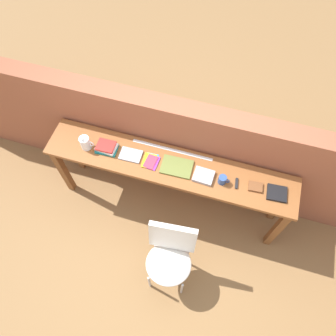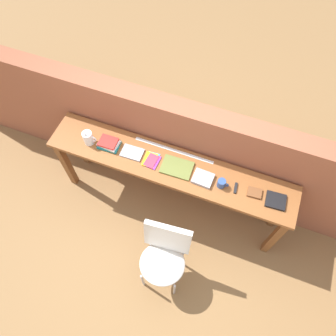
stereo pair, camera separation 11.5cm
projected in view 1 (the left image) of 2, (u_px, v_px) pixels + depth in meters
The scene contains 15 objects.
ground_plane at pixel (162, 224), 3.80m from camera, with size 40.00×40.00×0.00m, color olive.
brick_wall_back at pixel (178, 148), 3.51m from camera, with size 6.00×0.20×1.36m, color #935138.
sideboard at pixel (169, 172), 3.29m from camera, with size 2.50×0.44×0.88m.
chair_white_moulded at pixel (170, 255), 3.10m from camera, with size 0.48×0.49×0.89m.
pitcher_white at pixel (85, 143), 3.20m from camera, with size 0.14×0.10×0.18m.
book_stack_leftmost at pixel (106, 147), 3.23m from camera, with size 0.22×0.16×0.07m.
magazine_cycling at pixel (131, 155), 3.22m from camera, with size 0.21×0.15×0.02m, color #9E9EA3.
pamphlet_pile_colourful at pixel (151, 161), 3.18m from camera, with size 0.16×0.19×0.01m.
book_open_centre at pixel (177, 167), 3.15m from camera, with size 0.30×0.21×0.02m, color olive.
book_grey_hardcover at pixel (204, 176), 3.09m from camera, with size 0.19×0.16×0.03m, color #9E9EA3.
mug at pixel (223, 180), 3.04m from camera, with size 0.11×0.08×0.09m.
multitool_folded at pixel (237, 183), 3.06m from camera, with size 0.02×0.11×0.02m, color black.
leather_journal_brown at pixel (255, 187), 3.04m from camera, with size 0.13×0.10×0.02m, color brown.
book_repair_rightmost at pixel (277, 193), 3.01m from camera, with size 0.18×0.16×0.02m, color black.
ruler_metal_back_edge at pixel (172, 150), 3.25m from camera, with size 0.82×0.03×0.00m, color silver.
Camera 1 is at (0.44, -1.22, 3.63)m, focal length 35.00 mm.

